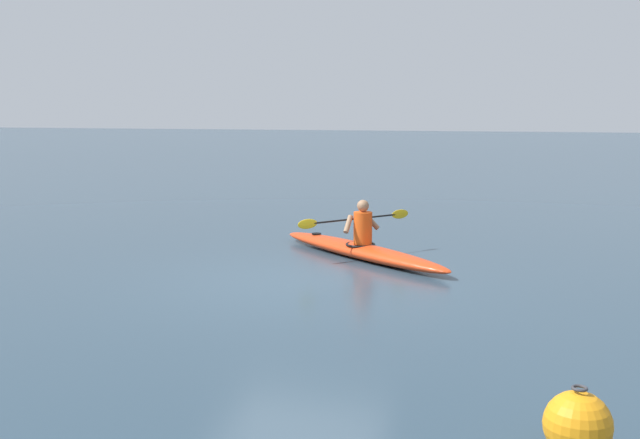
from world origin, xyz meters
TOP-DOWN VIEW (x-y plane):
  - ground_plane at (0.00, 0.00)m, footprint 160.00×160.00m
  - kayak at (-0.41, -2.18)m, footprint 3.88×3.23m
  - kayaker at (-0.45, -2.15)m, footprint 1.57×1.98m
  - mooring_buoy_white_far at (-3.76, 4.92)m, footprint 0.52×0.52m

SIDE VIEW (x-z plane):
  - ground_plane at x=0.00m, z-range 0.00..0.00m
  - kayak at x=-0.41m, z-range 0.00..0.27m
  - mooring_buoy_white_far at x=-3.76m, z-range -0.02..0.54m
  - kayaker at x=-0.45m, z-range 0.22..1.00m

